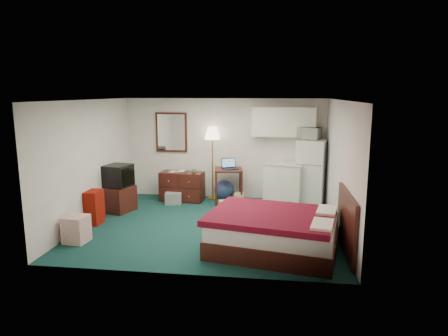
# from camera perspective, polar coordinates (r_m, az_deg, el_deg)

# --- Properties ---
(floor) EXTENTS (5.00, 4.50, 0.01)m
(floor) POSITION_cam_1_polar(r_m,az_deg,el_deg) (8.16, -2.00, -8.14)
(floor) COLOR #113F3E
(floor) RESTS_ON ground
(ceiling) EXTENTS (5.00, 4.50, 0.01)m
(ceiling) POSITION_cam_1_polar(r_m,az_deg,el_deg) (7.73, -2.12, 9.69)
(ceiling) COLOR silver
(ceiling) RESTS_ON walls
(walls) EXTENTS (5.01, 4.51, 2.50)m
(walls) POSITION_cam_1_polar(r_m,az_deg,el_deg) (7.85, -2.05, 0.53)
(walls) COLOR silver
(walls) RESTS_ON floor
(mirror) EXTENTS (0.80, 0.06, 1.00)m
(mirror) POSITION_cam_1_polar(r_m,az_deg,el_deg) (10.23, -7.51, 5.09)
(mirror) COLOR white
(mirror) RESTS_ON walls
(upper_cabinets) EXTENTS (1.50, 0.35, 0.70)m
(upper_cabinets) POSITION_cam_1_polar(r_m,az_deg,el_deg) (9.72, 8.49, 6.55)
(upper_cabinets) COLOR white
(upper_cabinets) RESTS_ON walls
(headboard) EXTENTS (0.06, 1.56, 1.00)m
(headboard) POSITION_cam_1_polar(r_m,az_deg,el_deg) (6.87, 17.11, -7.46)
(headboard) COLOR black
(headboard) RESTS_ON walls
(dresser) EXTENTS (1.09, 0.58, 0.72)m
(dresser) POSITION_cam_1_polar(r_m,az_deg,el_deg) (9.92, -6.00, -2.63)
(dresser) COLOR black
(dresser) RESTS_ON floor
(floor_lamp) EXTENTS (0.45, 0.45, 1.82)m
(floor_lamp) POSITION_cam_1_polar(r_m,az_deg,el_deg) (9.95, -1.66, 0.70)
(floor_lamp) COLOR gold
(floor_lamp) RESTS_ON floor
(desk) EXTENTS (0.75, 0.75, 0.84)m
(desk) POSITION_cam_1_polar(r_m,az_deg,el_deg) (9.68, 0.65, -2.53)
(desk) COLOR black
(desk) RESTS_ON floor
(exercise_ball) EXTENTS (0.56, 0.56, 0.50)m
(exercise_ball) POSITION_cam_1_polar(r_m,az_deg,el_deg) (9.95, 0.01, -3.18)
(exercise_ball) COLOR navy
(exercise_ball) RESTS_ON floor
(kitchen_counter) EXTENTS (1.03, 0.89, 0.96)m
(kitchen_counter) POSITION_cam_1_polar(r_m,az_deg,el_deg) (9.74, 8.65, -2.19)
(kitchen_counter) COLOR white
(kitchen_counter) RESTS_ON floor
(fridge) EXTENTS (0.78, 0.78, 1.55)m
(fridge) POSITION_cam_1_polar(r_m,az_deg,el_deg) (9.72, 12.33, -0.58)
(fridge) COLOR white
(fridge) RESTS_ON floor
(bed) EXTENTS (2.32, 1.97, 0.65)m
(bed) POSITION_cam_1_polar(r_m,az_deg,el_deg) (6.84, 7.15, -9.11)
(bed) COLOR #53071D
(bed) RESTS_ON floor
(tv_stand) EXTENTS (0.73, 0.76, 0.57)m
(tv_stand) POSITION_cam_1_polar(r_m,az_deg,el_deg) (9.32, -14.81, -4.27)
(tv_stand) COLOR black
(tv_stand) RESTS_ON floor
(suitcase) EXTENTS (0.27, 0.43, 0.69)m
(suitcase) POSITION_cam_1_polar(r_m,az_deg,el_deg) (8.57, -18.04, -5.35)
(suitcase) COLOR #5A0504
(suitcase) RESTS_ON floor
(retail_box) EXTENTS (0.42, 0.42, 0.48)m
(retail_box) POSITION_cam_1_polar(r_m,az_deg,el_deg) (7.67, -20.34, -8.19)
(retail_box) COLOR white
(retail_box) RESTS_ON floor
(file_bin) EXTENTS (0.43, 0.35, 0.27)m
(file_bin) POSITION_cam_1_polar(r_m,az_deg,el_deg) (9.71, -7.22, -4.30)
(file_bin) COLOR gray
(file_bin) RESTS_ON floor
(cardboard_box_a) EXTENTS (0.29, 0.27, 0.20)m
(cardboard_box_a) POSITION_cam_1_polar(r_m,az_deg,el_deg) (9.21, 0.00, -5.27)
(cardboard_box_a) COLOR tan
(cardboard_box_a) RESTS_ON floor
(cardboard_box_b) EXTENTS (0.24, 0.28, 0.27)m
(cardboard_box_b) POSITION_cam_1_polar(r_m,az_deg,el_deg) (9.58, 2.18, -4.43)
(cardboard_box_b) COLOR tan
(cardboard_box_b) RESTS_ON floor
(laptop) EXTENTS (0.45, 0.42, 0.25)m
(laptop) POSITION_cam_1_polar(r_m,az_deg,el_deg) (9.53, 0.89, 0.57)
(laptop) COLOR black
(laptop) RESTS_ON desk
(crt_tv) EXTENTS (0.63, 0.66, 0.49)m
(crt_tv) POSITION_cam_1_polar(r_m,az_deg,el_deg) (9.23, -14.89, -1.06)
(crt_tv) COLOR black
(crt_tv) RESTS_ON tv_stand
(microwave) EXTENTS (0.59, 0.47, 0.35)m
(microwave) POSITION_cam_1_polar(r_m,az_deg,el_deg) (9.64, 12.04, 5.06)
(microwave) COLOR white
(microwave) RESTS_ON fridge
(book_a) EXTENTS (0.14, 0.05, 0.20)m
(book_a) POSITION_cam_1_polar(r_m,az_deg,el_deg) (9.90, -7.68, 0.02)
(book_a) COLOR tan
(book_a) RESTS_ON dresser
(book_b) EXTENTS (0.17, 0.05, 0.23)m
(book_b) POSITION_cam_1_polar(r_m,az_deg,el_deg) (9.90, -6.58, 0.14)
(book_b) COLOR tan
(book_b) RESTS_ON dresser
(mug) EXTENTS (0.13, 0.10, 0.12)m
(mug) POSITION_cam_1_polar(r_m,az_deg,el_deg) (9.66, -4.30, -0.40)
(mug) COLOR #4C803D
(mug) RESTS_ON dresser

